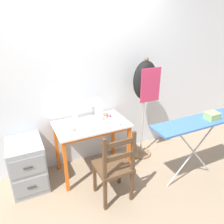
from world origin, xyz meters
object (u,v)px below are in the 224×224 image
ironing_board (199,124)px  storage_box (212,116)px  sewing_machine (89,111)px  thread_spool_near_machine (105,118)px  filing_cabinet (27,165)px  wooden_chair (114,167)px  dress_form (145,86)px  scissors (121,124)px  thread_spool_mid_table (107,116)px  thread_spool_far_edge (110,116)px  fabric_bowl (69,129)px

ironing_board → storage_box: storage_box is taller
sewing_machine → ironing_board: 1.38m
thread_spool_near_machine → filing_cabinet: (-1.06, 0.03, -0.45)m
filing_cabinet → storage_box: size_ratio=3.96×
wooden_chair → dress_form: 1.22m
wooden_chair → filing_cabinet: wooden_chair is taller
thread_spool_near_machine → filing_cabinet: bearing=178.2°
sewing_machine → storage_box: bearing=-33.4°
sewing_machine → scissors: bearing=-39.9°
sewing_machine → thread_spool_near_machine: (0.20, -0.06, -0.12)m
thread_spool_mid_table → wooden_chair: size_ratio=0.05×
scissors → thread_spool_far_edge: bearing=97.8°
wooden_chair → storage_box: 1.34m
thread_spool_near_machine → ironing_board: ironing_board is taller
fabric_bowl → filing_cabinet: 0.71m
dress_form → ironing_board: dress_form is taller
sewing_machine → thread_spool_near_machine: sewing_machine is taller
thread_spool_mid_table → filing_cabinet: (-1.11, -0.01, -0.45)m
thread_spool_near_machine → filing_cabinet: 1.15m
scissors → thread_spool_mid_table: thread_spool_mid_table is taller
thread_spool_mid_table → filing_cabinet: 1.20m
fabric_bowl → scissors: 0.67m
scissors → filing_cabinet: scissors is taller
dress_form → ironing_board: bearing=-69.3°
sewing_machine → thread_spool_near_machine: bearing=-15.7°
scissors → ironing_board: (0.78, -0.54, 0.07)m
storage_box → dress_form: bearing=120.0°
sewing_machine → wooden_chair: sewing_machine is taller
thread_spool_far_edge → dress_form: (0.52, -0.03, 0.37)m
thread_spool_far_edge → thread_spool_mid_table: bearing=165.8°
sewing_machine → thread_spool_far_edge: (0.30, -0.02, -0.12)m
scissors → thread_spool_mid_table: (-0.08, 0.27, 0.02)m
fabric_bowl → thread_spool_far_edge: 0.63m
filing_cabinet → ironing_board: 2.18m
fabric_bowl → thread_spool_mid_table: size_ratio=3.21×
fabric_bowl → thread_spool_near_machine: bearing=10.8°
fabric_bowl → dress_form: size_ratio=0.09×
dress_form → scissors: bearing=-154.4°
thread_spool_near_machine → wooden_chair: bearing=-105.3°
ironing_board → scissors: bearing=145.4°
thread_spool_far_edge → sewing_machine: bearing=176.2°
thread_spool_far_edge → storage_box: (0.98, -0.82, 0.15)m
thread_spool_mid_table → filing_cabinet: thread_spool_mid_table is taller
thread_spool_near_machine → ironing_board: size_ratio=0.03×
fabric_bowl → wooden_chair: wooden_chair is taller
fabric_bowl → storage_box: size_ratio=0.87×
thread_spool_near_machine → thread_spool_far_edge: thread_spool_near_machine is taller
sewing_machine → scissors: (0.33, -0.28, -0.13)m
fabric_bowl → thread_spool_mid_table: 0.60m
fabric_bowl → wooden_chair: bearing=-55.3°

